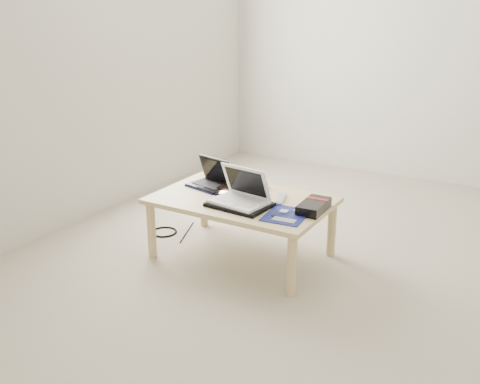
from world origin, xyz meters
The scene contains 13 objects.
ground centered at (0.00, 0.00, 0.00)m, with size 4.00×4.00×0.00m, color #ACA18B.
coffee_table centered at (-0.62, -0.31, 0.35)m, with size 1.10×0.70×0.40m.
book centered at (-0.71, -0.15, 0.41)m, with size 0.30×0.26×0.03m.
netbook centered at (-0.92, -0.21, 0.44)m, with size 0.32×0.26×0.20m.
tablet centered at (-0.71, -0.23, 0.41)m, with size 0.29×0.25×0.01m.
remote centered at (-0.39, -0.22, 0.41)m, with size 0.11×0.21×0.02m.
neoprene_sleeve centered at (-0.56, -0.44, 0.41)m, with size 0.36×0.26×0.02m, color black.
white_laptop centered at (-0.56, -0.42, 0.47)m, with size 0.35×0.27×0.22m.
motherboard centered at (-0.24, -0.44, 0.40)m, with size 0.25×0.31×0.01m.
gpu_box centered at (-0.14, -0.28, 0.43)m, with size 0.14×0.27×0.06m.
cable_coil centered at (-0.68, -0.30, 0.41)m, with size 0.09×0.09×0.01m, color black.
floor_cable_coil centered at (-1.29, -0.27, 0.01)m, with size 0.19×0.19×0.01m, color black.
floor_cable_trail centered at (-1.15, -0.18, 0.00)m, with size 0.01×0.01×0.38m, color black.
Camera 1 is at (0.99, -3.05, 1.54)m, focal length 40.00 mm.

